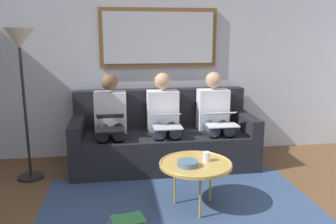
{
  "coord_description": "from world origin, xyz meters",
  "views": [
    {
      "loc": [
        0.56,
        2.06,
        1.59
      ],
      "look_at": [
        0.0,
        -1.7,
        0.75
      ],
      "focal_mm": 37.52,
      "sensor_mm": 36.0,
      "label": 1
    }
  ],
  "objects_px": {
    "coffee_table": "(196,164)",
    "magazine_stack": "(126,222)",
    "bowl": "(188,164)",
    "framed_mirror": "(159,38)",
    "person_left": "(215,115)",
    "standing_lamp": "(20,56)",
    "laptop_white": "(221,119)",
    "cup": "(207,157)",
    "couch": "(163,139)",
    "person_right": "(111,119)",
    "laptop_black": "(110,122)",
    "person_middle": "(164,117)",
    "laptop_silver": "(167,120)"
  },
  "relations": [
    {
      "from": "person_right",
      "to": "magazine_stack",
      "type": "relative_size",
      "value": 3.27
    },
    {
      "from": "standing_lamp",
      "to": "framed_mirror",
      "type": "bearing_deg",
      "value": -157.07
    },
    {
      "from": "magazine_stack",
      "to": "standing_lamp",
      "type": "distance_m",
      "value": 2.06
    },
    {
      "from": "laptop_white",
      "to": "laptop_black",
      "type": "distance_m",
      "value": 1.28
    },
    {
      "from": "bowl",
      "to": "person_left",
      "type": "xyz_separation_m",
      "value": [
        -0.59,
        -1.21,
        0.14
      ]
    },
    {
      "from": "person_right",
      "to": "framed_mirror",
      "type": "bearing_deg",
      "value": -144.48
    },
    {
      "from": "cup",
      "to": "framed_mirror",
      "type": "bearing_deg",
      "value": -81.03
    },
    {
      "from": "person_right",
      "to": "standing_lamp",
      "type": "height_order",
      "value": "standing_lamp"
    },
    {
      "from": "coffee_table",
      "to": "bowl",
      "type": "distance_m",
      "value": 0.11
    },
    {
      "from": "person_middle",
      "to": "couch",
      "type": "bearing_deg",
      "value": -90.0
    },
    {
      "from": "bowl",
      "to": "magazine_stack",
      "type": "xyz_separation_m",
      "value": [
        0.57,
        0.15,
        -0.44
      ]
    },
    {
      "from": "magazine_stack",
      "to": "standing_lamp",
      "type": "height_order",
      "value": "standing_lamp"
    },
    {
      "from": "couch",
      "to": "laptop_white",
      "type": "distance_m",
      "value": 0.78
    },
    {
      "from": "person_right",
      "to": "person_middle",
      "type": "bearing_deg",
      "value": 180.0
    },
    {
      "from": "framed_mirror",
      "to": "bowl",
      "type": "height_order",
      "value": "framed_mirror"
    },
    {
      "from": "person_middle",
      "to": "person_right",
      "type": "xyz_separation_m",
      "value": [
        0.64,
        0.0,
        0.0
      ]
    },
    {
      "from": "person_left",
      "to": "coffee_table",
      "type": "bearing_deg",
      "value": 66.35
    },
    {
      "from": "laptop_white",
      "to": "person_middle",
      "type": "xyz_separation_m",
      "value": [
        0.64,
        -0.24,
        -0.02
      ]
    },
    {
      "from": "person_left",
      "to": "laptop_black",
      "type": "xyz_separation_m",
      "value": [
        1.28,
        0.23,
        0.02
      ]
    },
    {
      "from": "person_left",
      "to": "person_right",
      "type": "height_order",
      "value": "same"
    },
    {
      "from": "cup",
      "to": "magazine_stack",
      "type": "xyz_separation_m",
      "value": [
        0.76,
        0.25,
        -0.46
      ]
    },
    {
      "from": "coffee_table",
      "to": "person_middle",
      "type": "distance_m",
      "value": 1.17
    },
    {
      "from": "person_right",
      "to": "couch",
      "type": "bearing_deg",
      "value": -173.87
    },
    {
      "from": "coffee_table",
      "to": "magazine_stack",
      "type": "height_order",
      "value": "coffee_table"
    },
    {
      "from": "person_left",
      "to": "laptop_black",
      "type": "height_order",
      "value": "person_left"
    },
    {
      "from": "cup",
      "to": "laptop_black",
      "type": "xyz_separation_m",
      "value": [
        0.89,
        -0.89,
        0.14
      ]
    },
    {
      "from": "framed_mirror",
      "to": "laptop_black",
      "type": "height_order",
      "value": "framed_mirror"
    },
    {
      "from": "bowl",
      "to": "laptop_white",
      "type": "xyz_separation_m",
      "value": [
        -0.59,
        -0.97,
        0.16
      ]
    },
    {
      "from": "person_left",
      "to": "person_right",
      "type": "distance_m",
      "value": 1.28
    },
    {
      "from": "framed_mirror",
      "to": "cup",
      "type": "bearing_deg",
      "value": 98.97
    },
    {
      "from": "person_middle",
      "to": "laptop_silver",
      "type": "relative_size",
      "value": 3.12
    },
    {
      "from": "laptop_white",
      "to": "person_middle",
      "type": "height_order",
      "value": "person_middle"
    },
    {
      "from": "person_left",
      "to": "laptop_black",
      "type": "distance_m",
      "value": 1.3
    },
    {
      "from": "person_right",
      "to": "laptop_black",
      "type": "bearing_deg",
      "value": 90.0
    },
    {
      "from": "framed_mirror",
      "to": "coffee_table",
      "type": "relative_size",
      "value": 2.26
    },
    {
      "from": "person_middle",
      "to": "magazine_stack",
      "type": "distance_m",
      "value": 1.57
    },
    {
      "from": "person_middle",
      "to": "person_right",
      "type": "distance_m",
      "value": 0.64
    },
    {
      "from": "bowl",
      "to": "framed_mirror",
      "type": "bearing_deg",
      "value": -88.22
    },
    {
      "from": "magazine_stack",
      "to": "framed_mirror",
      "type": "bearing_deg",
      "value": -105.75
    },
    {
      "from": "person_middle",
      "to": "laptop_black",
      "type": "distance_m",
      "value": 0.68
    },
    {
      "from": "couch",
      "to": "cup",
      "type": "bearing_deg",
      "value": 101.83
    },
    {
      "from": "framed_mirror",
      "to": "coffee_table",
      "type": "xyz_separation_m",
      "value": [
        -0.14,
        1.61,
        -1.12
      ]
    },
    {
      "from": "person_middle",
      "to": "bowl",
      "type": "bearing_deg",
      "value": 92.45
    },
    {
      "from": "bowl",
      "to": "standing_lamp",
      "type": "relative_size",
      "value": 0.12
    },
    {
      "from": "cup",
      "to": "standing_lamp",
      "type": "distance_m",
      "value": 2.2
    },
    {
      "from": "magazine_stack",
      "to": "standing_lamp",
      "type": "bearing_deg",
      "value": -48.4
    },
    {
      "from": "laptop_silver",
      "to": "person_left",
      "type": "bearing_deg",
      "value": -159.45
    },
    {
      "from": "laptop_black",
      "to": "bowl",
      "type": "bearing_deg",
      "value": 125.1
    },
    {
      "from": "couch",
      "to": "person_middle",
      "type": "relative_size",
      "value": 1.93
    },
    {
      "from": "laptop_white",
      "to": "bowl",
      "type": "bearing_deg",
      "value": 58.83
    }
  ]
}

